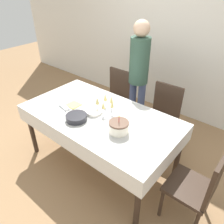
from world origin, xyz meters
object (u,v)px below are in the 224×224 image
(plate_stack_dessert, at_px, (94,112))
(birthday_cake, at_px, (119,127))
(dining_chair_far_right, at_px, (162,116))
(dining_chair_far_left, at_px, (116,97))
(champagne_tray, at_px, (106,106))
(dining_chair_right_end, at_px, (200,185))
(person_standing, at_px, (139,69))
(plate_stack_main, at_px, (76,117))

(plate_stack_dessert, bearing_deg, birthday_cake, -12.46)
(dining_chair_far_right, relative_size, plate_stack_dessert, 4.70)
(dining_chair_far_left, relative_size, dining_chair_far_right, 1.00)
(champagne_tray, bearing_deg, dining_chair_right_end, -4.66)
(birthday_cake, distance_m, person_standing, 1.20)
(champagne_tray, height_order, plate_stack_main, champagne_tray)
(birthday_cake, xyz_separation_m, champagne_tray, (-0.36, 0.22, 0.01))
(birthday_cake, height_order, plate_stack_main, birthday_cake)
(dining_chair_far_right, bearing_deg, birthday_cake, -92.06)
(champagne_tray, bearing_deg, dining_chair_far_left, 120.71)
(dining_chair_far_right, height_order, birthday_cake, birthday_cake)
(dining_chair_far_right, distance_m, birthday_cake, 1.00)
(dining_chair_far_left, bearing_deg, person_standing, 22.84)
(plate_stack_dessert, bearing_deg, champagne_tray, 54.79)
(dining_chair_far_right, relative_size, plate_stack_main, 3.91)
(dining_chair_far_left, distance_m, dining_chair_right_end, 1.88)
(dining_chair_far_left, distance_m, plate_stack_main, 1.16)
(dining_chair_far_left, height_order, birthday_cake, birthday_cake)
(dining_chair_far_right, bearing_deg, dining_chair_far_left, 179.99)
(birthday_cake, bearing_deg, plate_stack_dessert, 167.54)
(birthday_cake, height_order, plate_stack_dessert, birthday_cake)
(dining_chair_right_end, xyz_separation_m, person_standing, (-1.37, 0.96, 0.51))
(champagne_tray, bearing_deg, birthday_cake, -30.67)
(dining_chair_far_left, xyz_separation_m, plate_stack_main, (0.29, -1.08, 0.30))
(plate_stack_dessert, height_order, person_standing, person_standing)
(birthday_cake, distance_m, plate_stack_main, 0.52)
(dining_chair_far_right, xyz_separation_m, birthday_cake, (-0.03, -0.95, 0.33))
(birthday_cake, bearing_deg, plate_stack_main, -165.38)
(dining_chair_right_end, relative_size, plate_stack_main, 3.91)
(birthday_cake, height_order, person_standing, person_standing)
(champagne_tray, xyz_separation_m, plate_stack_dessert, (-0.08, -0.12, -0.05))
(dining_chair_right_end, relative_size, champagne_tray, 2.72)
(birthday_cake, relative_size, champagne_tray, 0.60)
(birthday_cake, relative_size, plate_stack_main, 0.87)
(plate_stack_main, height_order, plate_stack_dessert, plate_stack_main)
(champagne_tray, relative_size, person_standing, 0.20)
(dining_chair_far_right, height_order, person_standing, person_standing)
(dining_chair_far_left, xyz_separation_m, dining_chair_far_right, (0.83, -0.00, 0.00))
(dining_chair_far_right, distance_m, person_standing, 0.74)
(dining_chair_right_end, relative_size, birthday_cake, 4.50)
(plate_stack_main, distance_m, person_standing, 1.23)
(dining_chair_far_right, bearing_deg, dining_chair_right_end, -44.44)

